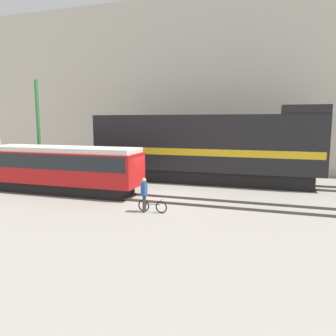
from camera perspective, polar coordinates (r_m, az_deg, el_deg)
ground_plane at (r=20.19m, az=-1.90°, el=-5.12°), size 120.00×120.00×0.00m
track_near at (r=19.58m, az=-2.56°, el=-5.34°), size 60.00×1.50×0.14m
track_far at (r=25.57m, az=2.51°, el=-2.14°), size 60.00×1.51×0.14m
building_backdrop at (r=33.82m, az=6.68°, el=13.75°), size 46.76×6.00×15.93m
freight_locomotive at (r=24.83m, az=6.40°, el=3.57°), size 16.96×3.04×5.70m
streetcar at (r=22.21m, az=-17.80°, el=0.22°), size 10.41×2.54×3.01m
bicycle at (r=16.90m, az=-2.73°, el=-6.67°), size 1.60×0.44×0.68m
person at (r=16.74m, az=-4.19°, el=-4.07°), size 0.24×0.37×1.79m
utility_pole_left at (r=27.27m, az=-21.62°, el=5.99°), size 0.26×0.26×7.75m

